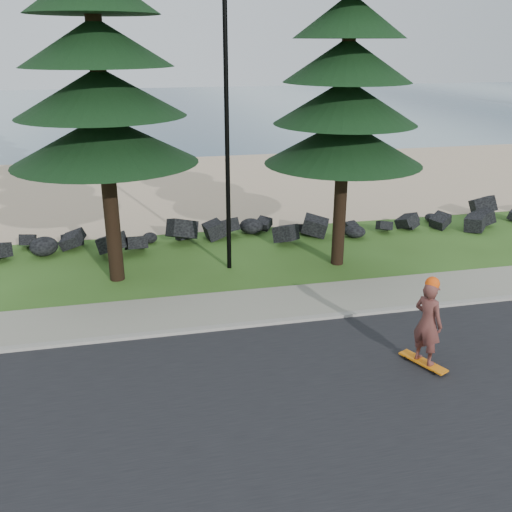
# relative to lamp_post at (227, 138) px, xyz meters

# --- Properties ---
(ground) EXTENTS (160.00, 160.00, 0.00)m
(ground) POSITION_rel_lamp_post_xyz_m (0.00, -3.20, -4.13)
(ground) COLOR #315219
(ground) RESTS_ON ground
(road) EXTENTS (160.00, 7.00, 0.02)m
(road) POSITION_rel_lamp_post_xyz_m (0.00, -7.70, -4.12)
(road) COLOR black
(road) RESTS_ON ground
(kerb) EXTENTS (160.00, 0.20, 0.10)m
(kerb) POSITION_rel_lamp_post_xyz_m (0.00, -4.10, -4.08)
(kerb) COLOR #9E9A8F
(kerb) RESTS_ON ground
(sidewalk) EXTENTS (160.00, 2.00, 0.08)m
(sidewalk) POSITION_rel_lamp_post_xyz_m (0.00, -3.00, -4.09)
(sidewalk) COLOR gray
(sidewalk) RESTS_ON ground
(beach_sand) EXTENTS (160.00, 15.00, 0.01)m
(beach_sand) POSITION_rel_lamp_post_xyz_m (0.00, 11.30, -4.13)
(beach_sand) COLOR #CBAD87
(beach_sand) RESTS_ON ground
(ocean) EXTENTS (160.00, 58.00, 0.01)m
(ocean) POSITION_rel_lamp_post_xyz_m (0.00, 47.80, -4.13)
(ocean) COLOR #37536A
(ocean) RESTS_ON ground
(seawall_boulders) EXTENTS (60.00, 2.40, 1.10)m
(seawall_boulders) POSITION_rel_lamp_post_xyz_m (0.00, 2.40, -4.13)
(seawall_boulders) COLOR black
(seawall_boulders) RESTS_ON ground
(lamp_post) EXTENTS (0.25, 0.14, 8.14)m
(lamp_post) POSITION_rel_lamp_post_xyz_m (0.00, 0.00, 0.00)
(lamp_post) COLOR black
(lamp_post) RESTS_ON ground
(skateboarder) EXTENTS (0.73, 1.16, 2.14)m
(skateboarder) POSITION_rel_lamp_post_xyz_m (3.19, -6.78, -3.06)
(skateboarder) COLOR orange
(skateboarder) RESTS_ON ground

